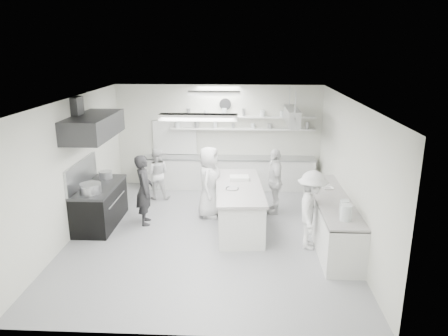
{
  "coord_description": "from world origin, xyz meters",
  "views": [
    {
      "loc": [
        0.77,
        -8.71,
        4.08
      ],
      "look_at": [
        0.31,
        0.6,
        1.37
      ],
      "focal_mm": 33.86,
      "sensor_mm": 36.0,
      "label": 1
    }
  ],
  "objects_px": {
    "prep_island": "(239,207)",
    "cook_stove": "(144,190)",
    "cook_back": "(157,174)",
    "stove": "(100,206)",
    "right_counter": "(331,220)",
    "back_counter": "(228,173)"
  },
  "relations": [
    {
      "from": "back_counter",
      "to": "cook_back",
      "type": "xyz_separation_m",
      "value": [
        -1.91,
        -1.01,
        0.25
      ]
    },
    {
      "from": "stove",
      "to": "cook_stove",
      "type": "relative_size",
      "value": 1.08
    },
    {
      "from": "prep_island",
      "to": "right_counter",
      "type": "bearing_deg",
      "value": -22.09
    },
    {
      "from": "prep_island",
      "to": "cook_stove",
      "type": "relative_size",
      "value": 1.54
    },
    {
      "from": "right_counter",
      "to": "prep_island",
      "type": "relative_size",
      "value": 1.28
    },
    {
      "from": "stove",
      "to": "back_counter",
      "type": "distance_m",
      "value": 4.03
    },
    {
      "from": "prep_island",
      "to": "cook_stove",
      "type": "height_order",
      "value": "cook_stove"
    },
    {
      "from": "back_counter",
      "to": "right_counter",
      "type": "height_order",
      "value": "right_counter"
    },
    {
      "from": "stove",
      "to": "back_counter",
      "type": "relative_size",
      "value": 0.36
    },
    {
      "from": "stove",
      "to": "cook_stove",
      "type": "bearing_deg",
      "value": 5.6
    },
    {
      "from": "stove",
      "to": "cook_back",
      "type": "height_order",
      "value": "cook_back"
    },
    {
      "from": "right_counter",
      "to": "prep_island",
      "type": "bearing_deg",
      "value": 162.17
    },
    {
      "from": "cook_stove",
      "to": "cook_back",
      "type": "bearing_deg",
      "value": -10.26
    },
    {
      "from": "stove",
      "to": "back_counter",
      "type": "xyz_separation_m",
      "value": [
        2.9,
        2.8,
        0.01
      ]
    },
    {
      "from": "stove",
      "to": "right_counter",
      "type": "relative_size",
      "value": 0.55
    },
    {
      "from": "back_counter",
      "to": "cook_stove",
      "type": "height_order",
      "value": "cook_stove"
    },
    {
      "from": "prep_island",
      "to": "cook_back",
      "type": "height_order",
      "value": "cook_back"
    },
    {
      "from": "back_counter",
      "to": "prep_island",
      "type": "xyz_separation_m",
      "value": [
        0.36,
        -2.76,
        0.02
      ]
    },
    {
      "from": "back_counter",
      "to": "cook_back",
      "type": "height_order",
      "value": "cook_back"
    },
    {
      "from": "right_counter",
      "to": "cook_stove",
      "type": "relative_size",
      "value": 1.97
    },
    {
      "from": "stove",
      "to": "cook_back",
      "type": "xyz_separation_m",
      "value": [
        0.99,
        1.79,
        0.26
      ]
    },
    {
      "from": "cook_stove",
      "to": "right_counter",
      "type": "bearing_deg",
      "value": -111.69
    }
  ]
}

